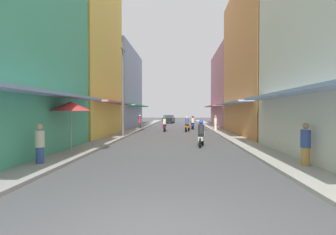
% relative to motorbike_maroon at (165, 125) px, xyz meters
% --- Properties ---
extents(ground_plane, '(117.18, 117.18, 0.00)m').
position_rel_motorbike_maroon_xyz_m(ground_plane, '(1.13, 1.01, -0.70)').
color(ground_plane, '#4C4C4F').
extents(sidewalk_left, '(1.51, 61.26, 0.12)m').
position_rel_motorbike_maroon_xyz_m(sidewalk_left, '(-3.46, 1.01, -0.64)').
color(sidewalk_left, '#9E9991').
rests_on(sidewalk_left, ground).
extents(sidewalk_right, '(1.51, 61.26, 0.12)m').
position_rel_motorbike_maroon_xyz_m(sidewalk_right, '(5.73, 1.01, -0.64)').
color(sidewalk_right, '#ADA89E').
rests_on(sidewalk_right, ground).
extents(building_left_mid, '(7.05, 8.80, 13.90)m').
position_rel_motorbike_maroon_xyz_m(building_left_mid, '(-7.21, -5.22, 6.24)').
color(building_left_mid, '#EFD159').
rests_on(building_left_mid, ground).
extents(building_left_far, '(7.05, 12.19, 9.95)m').
position_rel_motorbike_maroon_xyz_m(building_left_far, '(-7.21, 6.24, 4.27)').
color(building_left_far, '#8CA5CC').
rests_on(building_left_far, ground).
extents(building_right_mid, '(7.05, 12.47, 13.16)m').
position_rel_motorbike_maroon_xyz_m(building_right_mid, '(9.48, -3.34, 5.87)').
color(building_right_mid, '#D88C4C').
rests_on(building_right_mid, ground).
extents(building_right_far, '(7.05, 11.58, 10.26)m').
position_rel_motorbike_maroon_xyz_m(building_right_far, '(9.48, 9.00, 4.42)').
color(building_right_far, '#B7727F').
rests_on(building_right_far, ground).
extents(motorbike_maroon, '(0.55, 1.81, 1.58)m').
position_rel_motorbike_maroon_xyz_m(motorbike_maroon, '(0.00, 0.00, 0.00)').
color(motorbike_maroon, black).
rests_on(motorbike_maroon, ground).
extents(motorbike_orange, '(0.69, 1.77, 1.58)m').
position_rel_motorbike_maroon_xyz_m(motorbike_orange, '(2.35, 0.13, 0.00)').
color(motorbike_orange, black).
rests_on(motorbike_orange, ground).
extents(motorbike_silver, '(0.62, 1.79, 1.58)m').
position_rel_motorbike_maroon_xyz_m(motorbike_silver, '(2.88, -10.86, 0.00)').
color(motorbike_silver, black).
rests_on(motorbike_silver, ground).
extents(motorbike_blue, '(0.55, 1.81, 1.58)m').
position_rel_motorbike_maroon_xyz_m(motorbike_blue, '(3.04, 3.46, 0.00)').
color(motorbike_blue, black).
rests_on(motorbike_blue, ground).
extents(parked_car, '(2.14, 4.25, 1.45)m').
position_rel_motorbike_maroon_xyz_m(parked_car, '(-0.43, 18.93, 0.04)').
color(parked_car, black).
rests_on(parked_car, ground).
extents(pedestrian_foreground, '(0.34, 0.34, 1.68)m').
position_rel_motorbike_maroon_xyz_m(pedestrian_foreground, '(5.33, 0.96, 0.14)').
color(pedestrian_foreground, beige).
rests_on(pedestrian_foreground, ground).
extents(pedestrian_far, '(0.34, 0.34, 1.60)m').
position_rel_motorbike_maroon_xyz_m(pedestrian_far, '(-3.63, -16.57, 0.10)').
color(pedestrian_far, '#334C8C').
rests_on(pedestrian_far, ground).
extents(pedestrian_midway, '(0.34, 0.34, 1.66)m').
position_rel_motorbike_maroon_xyz_m(pedestrian_midway, '(6.16, -16.40, 0.13)').
color(pedestrian_midway, '#BF8C3F').
rests_on(pedestrian_midway, ground).
extents(pedestrian_crossing, '(0.44, 0.44, 1.71)m').
position_rel_motorbike_maroon_xyz_m(pedestrian_crossing, '(-3.04, 2.83, 0.26)').
color(pedestrian_crossing, '#262628').
rests_on(pedestrian_crossing, ground).
extents(vendor_umbrella, '(1.89, 1.89, 2.55)m').
position_rel_motorbike_maroon_xyz_m(vendor_umbrella, '(-3.52, -14.11, 1.62)').
color(vendor_umbrella, '#99999E').
rests_on(vendor_umbrella, ground).
extents(utility_pole, '(0.20, 1.20, 7.57)m').
position_rel_motorbike_maroon_xyz_m(utility_pole, '(-2.95, -5.83, 3.16)').
color(utility_pole, '#4C4C4F').
rests_on(utility_pole, ground).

